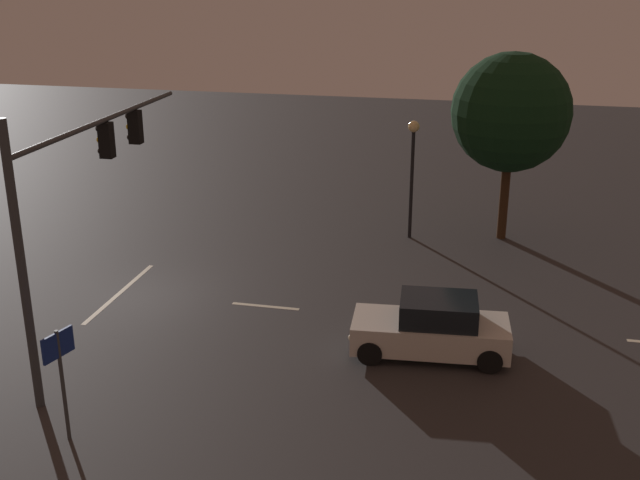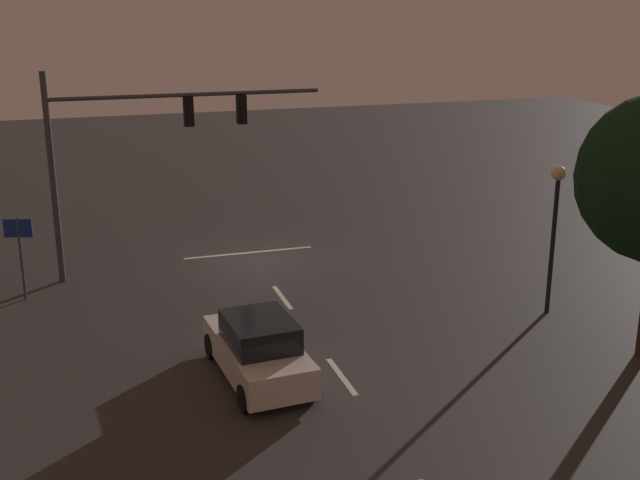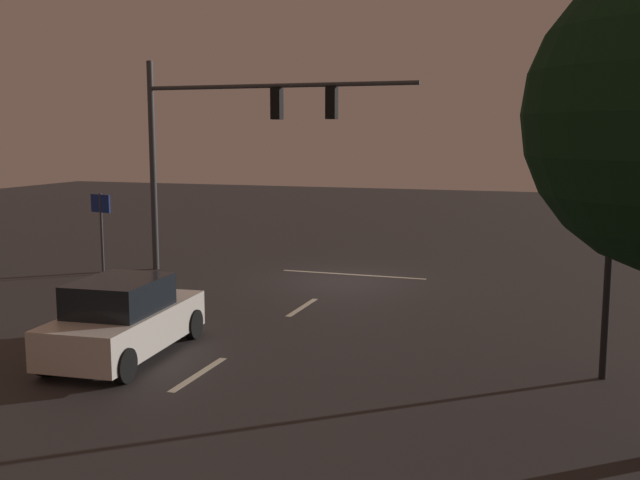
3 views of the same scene
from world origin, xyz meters
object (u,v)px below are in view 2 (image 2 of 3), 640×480
(traffic_signal_assembly, at_px, (140,136))
(route_sign, at_px, (19,241))
(street_lamp_left_kerb, at_px, (556,210))
(car_approaching, at_px, (258,349))

(traffic_signal_assembly, bearing_deg, route_sign, 19.43)
(street_lamp_left_kerb, distance_m, route_sign, 16.80)
(traffic_signal_assembly, distance_m, car_approaching, 10.27)
(street_lamp_left_kerb, relative_size, route_sign, 1.69)
(street_lamp_left_kerb, bearing_deg, traffic_signal_assembly, -33.31)
(car_approaching, xyz_separation_m, street_lamp_left_kerb, (-9.64, -1.69, 2.50))
(car_approaching, height_order, route_sign, route_sign)
(route_sign, bearing_deg, car_approaching, 127.49)
(car_approaching, height_order, street_lamp_left_kerb, street_lamp_left_kerb)
(street_lamp_left_kerb, xyz_separation_m, route_sign, (15.60, -6.09, -1.31))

